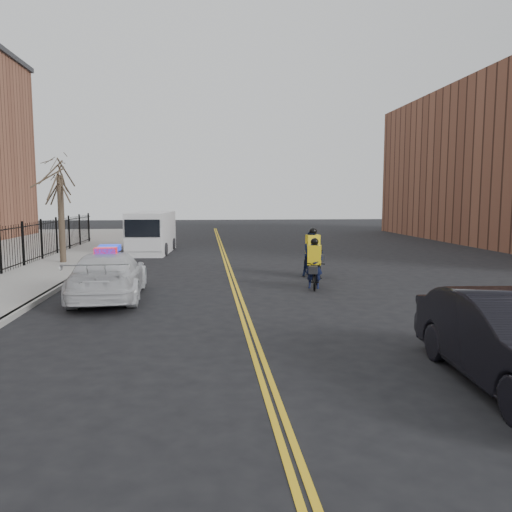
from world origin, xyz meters
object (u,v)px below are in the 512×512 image
object	(u,v)px
police_cruiser	(109,275)
cyclist_near	(314,271)
cyclist_far	(313,257)
cargo_van	(151,233)

from	to	relation	value
police_cruiser	cyclist_near	bearing A→B (deg)	-173.18
cyclist_far	cargo_van	bearing A→B (deg)	120.00
cargo_van	police_cruiser	bearing A→B (deg)	-85.69
cyclist_near	cyclist_far	bearing A→B (deg)	94.56
cyclist_near	cyclist_far	distance (m)	2.63
cyclist_far	cyclist_near	bearing A→B (deg)	-108.70
police_cruiser	cyclist_far	xyz separation A→B (m)	(7.21, 3.73, 0.03)
cargo_van	cyclist_near	xyz separation A→B (m)	(6.79, -12.06, -0.52)
cargo_van	cyclist_far	world-z (taller)	cargo_van
police_cruiser	cargo_van	distance (m)	13.21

